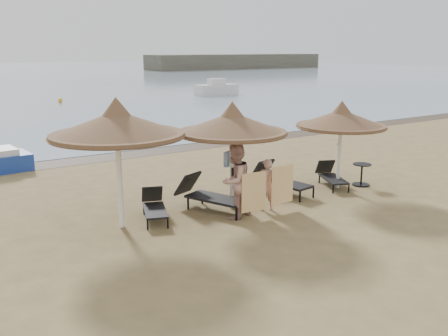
# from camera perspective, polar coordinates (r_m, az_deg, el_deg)

# --- Properties ---
(ground) EXTENTS (160.00, 160.00, 0.00)m
(ground) POSITION_cam_1_polar(r_m,az_deg,el_deg) (13.06, 3.25, -5.87)
(ground) COLOR olive
(ground) RESTS_ON ground
(wet_sand_strip) EXTENTS (200.00, 1.60, 0.01)m
(wet_sand_strip) POSITION_cam_1_polar(r_m,az_deg,el_deg) (21.08, -12.12, 1.39)
(wet_sand_strip) COLOR #46382B
(wet_sand_strip) RESTS_ON ground
(palapa_left) EXTENTS (3.25, 3.25, 3.22)m
(palapa_left) POSITION_cam_1_polar(r_m,az_deg,el_deg) (12.14, -12.14, 4.86)
(palapa_left) COLOR white
(palapa_left) RESTS_ON ground
(palapa_center) EXTENTS (2.99, 2.99, 2.96)m
(palapa_center) POSITION_cam_1_polar(r_m,az_deg,el_deg) (13.39, 0.94, 5.06)
(palapa_center) COLOR white
(palapa_center) RESTS_ON ground
(palapa_right) EXTENTS (2.79, 2.79, 2.77)m
(palapa_right) POSITION_cam_1_polar(r_m,az_deg,el_deg) (15.87, 13.25, 5.48)
(palapa_right) COLOR white
(palapa_right) RESTS_ON ground
(lounger_far_left) EXTENTS (1.08, 1.72, 0.73)m
(lounger_far_left) POSITION_cam_1_polar(r_m,az_deg,el_deg) (13.18, -7.99, -4.28)
(lounger_far_left) COLOR black
(lounger_far_left) RESTS_ON ground
(lounger_near_left) EXTENTS (1.44, 2.23, 0.95)m
(lounger_near_left) POSITION_cam_1_polar(r_m,az_deg,el_deg) (13.71, -1.84, -3.02)
(lounger_near_left) COLOR black
(lounger_near_left) RESTS_ON ground
(lounger_near_right) EXTENTS (1.00, 2.15, 0.93)m
(lounger_near_right) POSITION_cam_1_polar(r_m,az_deg,el_deg) (15.42, 6.23, -1.26)
(lounger_near_right) COLOR black
(lounger_near_right) RESTS_ON ground
(lounger_far_right) EXTENTS (1.19, 1.74, 0.75)m
(lounger_far_right) POSITION_cam_1_polar(r_m,az_deg,el_deg) (16.45, 12.10, -0.83)
(lounger_far_right) COLOR black
(lounger_far_right) RESTS_ON ground
(side_table) EXTENTS (0.59, 0.59, 0.71)m
(side_table) POSITION_cam_1_polar(r_m,az_deg,el_deg) (16.72, 15.44, -0.80)
(side_table) COLOR black
(side_table) RESTS_ON ground
(person_left) EXTENTS (1.23, 1.02, 2.29)m
(person_left) POSITION_cam_1_polar(r_m,az_deg,el_deg) (12.86, 1.29, -0.83)
(person_left) COLOR tan
(person_left) RESTS_ON ground
(person_right) EXTENTS (0.92, 0.82, 1.67)m
(person_right) POSITION_cam_1_polar(r_m,az_deg,el_deg) (13.57, 4.90, -1.45)
(person_right) COLOR tan
(person_right) RESTS_ON ground
(towel_left) EXTENTS (0.75, 0.07, 1.04)m
(towel_left) POSITION_cam_1_polar(r_m,az_deg,el_deg) (12.90, 3.45, -2.76)
(towel_left) COLOR orange
(towel_left) RESTS_ON ground
(towel_right) EXTENTS (0.75, 0.02, 1.05)m
(towel_right) POSITION_cam_1_polar(r_m,az_deg,el_deg) (13.63, 6.70, -1.91)
(towel_right) COLOR orange
(towel_right) RESTS_ON ground
(bag_patterned) EXTENTS (0.34, 0.23, 0.42)m
(bag_patterned) POSITION_cam_1_polar(r_m,az_deg,el_deg) (13.72, 0.50, 1.05)
(bag_patterned) COLOR white
(bag_patterned) RESTS_ON ground
(bag_dark) EXTENTS (0.22, 0.08, 0.31)m
(bag_dark) POSITION_cam_1_polar(r_m,az_deg,el_deg) (13.52, 1.30, -0.59)
(bag_dark) COLOR black
(bag_dark) RESTS_ON ground
(buoy_mid) EXTENTS (0.37, 0.37, 0.37)m
(buoy_mid) POSITION_cam_1_polar(r_m,az_deg,el_deg) (43.11, -18.22, 7.37)
(buoy_mid) COLOR #F2AC1D
(buoy_mid) RESTS_ON ground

